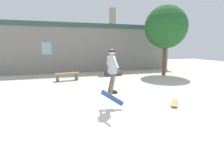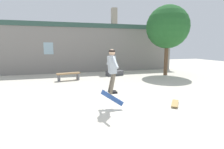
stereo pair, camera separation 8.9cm
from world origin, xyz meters
TOP-DOWN VIEW (x-y plane):
  - ground_plane at (0.00, 0.00)m, footprint 40.00×40.00m
  - building_backdrop at (0.02, 9.72)m, footprint 15.99×0.52m
  - tree_right at (5.28, 6.56)m, footprint 3.06×3.06m
  - park_bench at (-1.79, 6.39)m, footprint 1.48×0.65m
  - skate_ledge at (1.52, 7.33)m, footprint 1.31×0.79m
  - skater at (-0.53, 0.89)m, footprint 0.30×1.32m
  - skateboard_flipping at (-0.55, 0.81)m, footprint 0.72×0.46m
  - skateboard_resting at (1.76, 0.49)m, footprint 0.70×0.80m

SIDE VIEW (x-z plane):
  - ground_plane at x=0.00m, z-range 0.00..0.00m
  - skateboard_resting at x=1.76m, z-range 0.03..0.11m
  - skate_ledge at x=1.52m, z-range 0.00..0.36m
  - park_bench at x=-1.79m, z-range 0.10..0.58m
  - skateboard_flipping at x=-0.55m, z-range 0.09..0.66m
  - skater at x=-0.53m, z-range 0.67..2.18m
  - building_backdrop at x=0.02m, z-range -0.57..4.69m
  - tree_right at x=5.28m, z-range 0.97..5.99m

